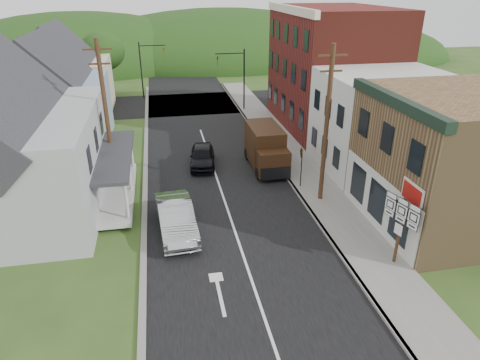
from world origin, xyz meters
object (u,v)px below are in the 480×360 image
dark_sedan (202,156)px  warning_sign (301,161)px  silver_sedan (176,218)px  route_sign_cluster (400,221)px  delivery_van (266,148)px

dark_sedan → warning_sign: 7.44m
silver_sedan → route_sign_cluster: 10.80m
delivery_van → warning_sign: delivery_van is taller
route_sign_cluster → dark_sedan: bearing=103.0°
warning_sign → delivery_van: bearing=116.4°
silver_sedan → dark_sedan: silver_sedan is taller
dark_sedan → delivery_van: 4.49m
silver_sedan → delivery_van: (6.57, 7.38, 0.62)m
delivery_van → warning_sign: 3.87m
warning_sign → silver_sedan: bearing=-148.2°
silver_sedan → route_sign_cluster: bearing=-30.2°
silver_sedan → dark_sedan: 8.83m
silver_sedan → route_sign_cluster: size_ratio=1.52×
dark_sedan → warning_sign: (5.60, -4.76, 1.12)m
warning_sign → dark_sedan: bearing=145.9°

